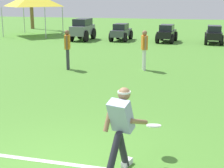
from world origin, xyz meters
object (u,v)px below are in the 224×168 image
at_px(frisbee_thrower, 121,126).
at_px(parked_car_slot_a, 83,29).
at_px(parked_car_slot_d, 214,34).
at_px(teammate_midfield, 144,46).
at_px(frisbee_in_flight, 154,126).
at_px(teammate_deep, 67,46).
at_px(parked_car_slot_b, 121,32).
at_px(parked_car_slot_c, 167,33).

xyz_separation_m(frisbee_thrower, parked_car_slot_a, (-6.03, 16.65, -0.06)).
bearing_deg(parked_car_slot_d, teammate_midfield, -109.37).
xyz_separation_m(frisbee_in_flight, parked_car_slot_a, (-6.49, 15.90, 0.18)).
bearing_deg(parked_car_slot_d, teammate_deep, -123.01).
bearing_deg(teammate_midfield, teammate_deep, -169.62).
height_order(frisbee_thrower, parked_car_slot_d, frisbee_thrower).
xyz_separation_m(parked_car_slot_a, parked_car_slot_b, (2.52, 0.37, -0.18)).
distance_m(teammate_midfield, parked_car_slot_d, 9.30).
height_order(parked_car_slot_a, parked_car_slot_c, parked_car_slot_a).
xyz_separation_m(frisbee_thrower, parked_car_slot_d, (2.34, 16.87, -0.23)).
bearing_deg(parked_car_slot_a, teammate_deep, -75.69).
xyz_separation_m(parked_car_slot_c, parked_car_slot_d, (2.87, -0.05, 0.00)).
xyz_separation_m(frisbee_thrower, teammate_midfield, (-0.75, 8.10, 0.14)).
height_order(teammate_midfield, parked_car_slot_b, teammate_midfield).
height_order(parked_car_slot_b, parked_car_slot_d, same).
height_order(frisbee_thrower, frisbee_in_flight, frisbee_thrower).
bearing_deg(frisbee_thrower, parked_car_slot_d, 82.12).
xyz_separation_m(parked_car_slot_b, parked_car_slot_c, (2.97, -0.09, 0.00)).
relative_size(parked_car_slot_a, parked_car_slot_d, 1.07).
xyz_separation_m(frisbee_in_flight, parked_car_slot_c, (-0.99, 16.18, 0.00)).
bearing_deg(parked_car_slot_a, frisbee_thrower, -70.09).
distance_m(teammate_midfield, teammate_deep, 3.02).
relative_size(teammate_midfield, teammate_deep, 1.00).
xyz_separation_m(teammate_deep, parked_car_slot_b, (0.21, 9.45, -0.38)).
relative_size(frisbee_in_flight, parked_car_slot_c, 0.14).
distance_m(teammate_deep, parked_car_slot_b, 9.46).
relative_size(teammate_midfield, parked_car_slot_b, 0.69).
distance_m(teammate_midfield, parked_car_slot_c, 8.83).
bearing_deg(frisbee_thrower, teammate_deep, 116.16).
height_order(parked_car_slot_c, parked_car_slot_d, same).
xyz_separation_m(frisbee_thrower, frisbee_in_flight, (0.46, 0.75, -0.24)).
bearing_deg(teammate_deep, parked_car_slot_a, 104.31).
bearing_deg(parked_car_slot_b, teammate_deep, -91.26).
relative_size(frisbee_thrower, parked_car_slot_a, 0.60).
height_order(frisbee_in_flight, teammate_midfield, teammate_midfield).
height_order(teammate_midfield, parked_car_slot_d, teammate_midfield).
height_order(frisbee_thrower, teammate_midfield, teammate_midfield).
xyz_separation_m(teammate_midfield, teammate_deep, (-2.97, -0.54, 0.00)).
height_order(frisbee_in_flight, parked_car_slot_c, parked_car_slot_c).
relative_size(teammate_deep, parked_car_slot_c, 0.69).
relative_size(teammate_deep, parked_car_slot_a, 0.65).
bearing_deg(frisbee_in_flight, teammate_midfield, 99.29).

